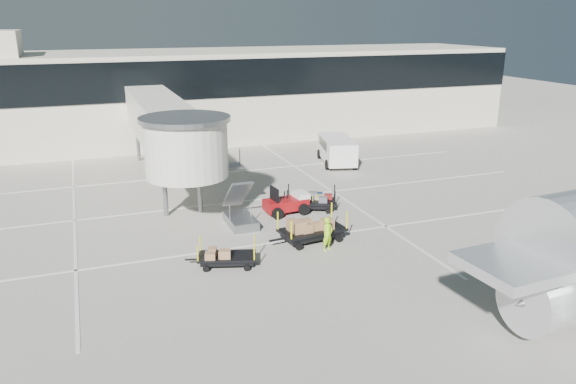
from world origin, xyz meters
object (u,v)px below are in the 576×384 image
object	(u,v)px
box_cart_near	(313,230)
box_cart_far	(227,257)
minivan	(336,148)
baggage_tug	(287,203)
ground_worker	(328,234)
suitcase_cart	(312,202)

from	to	relation	value
box_cart_near	box_cart_far	size ratio (longest dim) A/B	1.26
minivan	baggage_tug	bearing A→B (deg)	-114.58
box_cart_near	minivan	size ratio (longest dim) A/B	0.73
box_cart_near	box_cart_far	bearing A→B (deg)	-171.00
box_cart_near	ground_worker	bearing A→B (deg)	-84.95
box_cart_near	minivan	bearing A→B (deg)	54.00
ground_worker	minivan	xyz separation A→B (m)	(7.79, 15.58, 0.37)
baggage_tug	suitcase_cart	world-z (taller)	baggage_tug
baggage_tug	box_cart_near	bearing A→B (deg)	-98.36
box_cart_near	ground_worker	size ratio (longest dim) A/B	2.46
baggage_tug	minivan	size ratio (longest dim) A/B	0.47
box_cart_far	ground_worker	size ratio (longest dim) A/B	1.95
box_cart_near	ground_worker	world-z (taller)	ground_worker
box_cart_near	box_cart_far	world-z (taller)	box_cart_near
ground_worker	minivan	bearing A→B (deg)	38.70
box_cart_near	suitcase_cart	bearing A→B (deg)	61.24
suitcase_cart	box_cart_far	xyz separation A→B (m)	(-6.72, -5.99, -0.05)
baggage_tug	box_cart_far	size ratio (longest dim) A/B	0.81
suitcase_cart	ground_worker	bearing A→B (deg)	-81.45
baggage_tug	box_cart_far	distance (m)	7.81
suitcase_cart	box_cart_near	distance (m)	5.00
minivan	ground_worker	bearing A→B (deg)	-102.74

